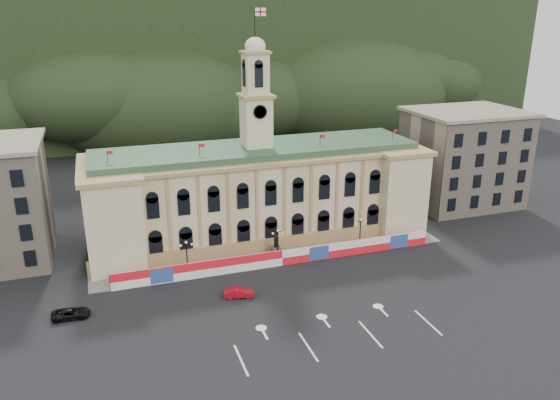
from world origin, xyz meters
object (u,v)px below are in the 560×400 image
object	(u,v)px
statue	(276,250)
red_sedan	(239,293)
black_suv	(71,313)
lamp_center	(278,242)

from	to	relation	value
statue	red_sedan	size ratio (longest dim) A/B	0.87
red_sedan	black_suv	bearing A→B (deg)	98.58
statue	black_suv	size ratio (longest dim) A/B	0.77
lamp_center	black_suv	xyz separation A→B (m)	(-30.00, -7.67, -2.42)
red_sedan	black_suv	distance (m)	21.43
red_sedan	black_suv	size ratio (longest dim) A/B	0.88
statue	lamp_center	xyz separation A→B (m)	(0.00, -1.00, 1.89)
lamp_center	statue	bearing A→B (deg)	90.00
lamp_center	black_suv	distance (m)	31.06
lamp_center	black_suv	bearing A→B (deg)	-165.67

